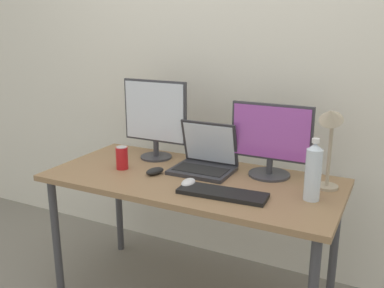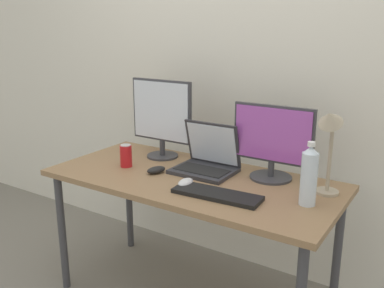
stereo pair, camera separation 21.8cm
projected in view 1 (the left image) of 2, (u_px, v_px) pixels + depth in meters
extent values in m
cube|color=silver|center=(236.00, 60.00, 2.58)|extent=(7.00, 0.08, 2.60)
cylinder|color=#424247|center=(56.00, 239.00, 2.38)|extent=(0.04, 0.04, 0.71)
cylinder|color=#424247|center=(119.00, 201.00, 2.89)|extent=(0.04, 0.04, 0.71)
cylinder|color=#424247|center=(334.00, 249.00, 2.28)|extent=(0.04, 0.04, 0.71)
cube|color=#93704C|center=(192.00, 180.00, 2.23)|extent=(1.52, 0.70, 0.03)
cylinder|color=#38383D|center=(156.00, 157.00, 2.55)|extent=(0.19, 0.19, 0.01)
cylinder|color=#38383D|center=(156.00, 148.00, 2.54)|extent=(0.03, 0.03, 0.09)
cube|color=#38383D|center=(155.00, 111.00, 2.48)|extent=(0.41, 0.02, 0.36)
cube|color=silver|center=(154.00, 112.00, 2.47)|extent=(0.38, 0.01, 0.34)
cylinder|color=#38383D|center=(269.00, 174.00, 2.25)|extent=(0.22, 0.22, 0.01)
cylinder|color=#38383D|center=(270.00, 166.00, 2.24)|extent=(0.03, 0.03, 0.08)
cube|color=#38383D|center=(271.00, 132.00, 2.19)|extent=(0.42, 0.02, 0.29)
cube|color=#A54CB2|center=(271.00, 132.00, 2.18)|extent=(0.40, 0.01, 0.27)
cube|color=#2D2D33|center=(202.00, 170.00, 2.30)|extent=(0.32, 0.25, 0.02)
cube|color=black|center=(201.00, 169.00, 2.28)|extent=(0.28, 0.14, 0.00)
cube|color=#2D2D33|center=(210.00, 143.00, 2.34)|extent=(0.32, 0.08, 0.24)
cube|color=silver|center=(209.00, 143.00, 2.34)|extent=(0.29, 0.06, 0.22)
cube|color=black|center=(222.00, 193.00, 1.99)|extent=(0.43, 0.16, 0.02)
ellipsoid|color=black|center=(155.00, 171.00, 2.26)|extent=(0.09, 0.12, 0.04)
ellipsoid|color=silver|center=(188.00, 183.00, 2.10)|extent=(0.07, 0.11, 0.04)
cylinder|color=silver|center=(313.00, 175.00, 1.91)|extent=(0.07, 0.07, 0.24)
cone|color=silver|center=(315.00, 146.00, 1.88)|extent=(0.07, 0.07, 0.03)
cylinder|color=white|center=(316.00, 141.00, 1.87)|extent=(0.03, 0.03, 0.02)
cylinder|color=red|center=(122.00, 158.00, 2.34)|extent=(0.07, 0.07, 0.12)
cylinder|color=silver|center=(121.00, 147.00, 2.33)|extent=(0.06, 0.06, 0.00)
cylinder|color=tan|center=(326.00, 187.00, 2.08)|extent=(0.11, 0.11, 0.01)
cylinder|color=tan|center=(330.00, 153.00, 2.03)|extent=(0.02, 0.02, 0.33)
cone|color=tan|center=(331.00, 115.00, 1.93)|extent=(0.11, 0.12, 0.11)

